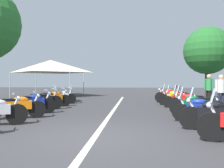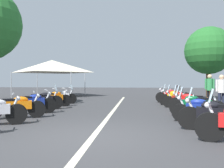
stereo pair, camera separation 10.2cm
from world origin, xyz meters
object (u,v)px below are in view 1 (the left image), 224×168
at_px(bystander_0, 209,87).
at_px(roadside_tree_0, 207,51).
at_px(motorcycle_left_row_5, 53,98).
at_px(motorcycle_right_row_2, 203,109).
at_px(motorcycle_right_row_5, 182,99).
at_px(motorcycle_left_row_2, 16,106).
at_px(motorcycle_right_row_7, 172,95).
at_px(motorcycle_right_row_6, 177,97).
at_px(motorcycle_left_row_3, 31,103).
at_px(motorcycle_right_row_4, 191,102).
at_px(motorcycle_right_row_1, 218,114).
at_px(motorcycle_right_row_3, 196,105).
at_px(motorcycle_left_row_4, 42,100).
at_px(motorcycle_left_row_6, 60,96).
at_px(bystander_1, 221,89).
at_px(traffic_cone_1, 207,103).
at_px(event_tent, 51,66).

bearing_deg(bystander_0, roadside_tree_0, -157.91).
xyz_separation_m(motorcycle_left_row_5, motorcycle_right_row_2, (-4.00, -6.64, 0.00)).
distance_m(motorcycle_left_row_5, motorcycle_right_row_5, 6.75).
relative_size(motorcycle_left_row_2, motorcycle_right_row_7, 0.92).
distance_m(motorcycle_right_row_5, roadside_tree_0, 6.25).
bearing_deg(motorcycle_right_row_6, motorcycle_left_row_3, 41.55).
relative_size(motorcycle_left_row_2, motorcycle_right_row_4, 1.01).
bearing_deg(motorcycle_right_row_1, motorcycle_left_row_2, 0.96).
bearing_deg(motorcycle_right_row_3, motorcycle_left_row_2, 27.79).
bearing_deg(motorcycle_right_row_1, bystander_0, -91.88).
bearing_deg(roadside_tree_0, motorcycle_left_row_4, 123.37).
bearing_deg(motorcycle_right_row_7, motorcycle_left_row_6, 26.98).
height_order(motorcycle_right_row_2, motorcycle_right_row_4, motorcycle_right_row_4).
distance_m(motorcycle_right_row_1, motorcycle_right_row_5, 5.49).
relative_size(motorcycle_right_row_3, motorcycle_right_row_7, 0.93).
relative_size(motorcycle_left_row_2, motorcycle_left_row_3, 1.07).
xyz_separation_m(motorcycle_left_row_3, bystander_1, (2.04, -8.35, 0.52)).
bearing_deg(traffic_cone_1, event_tent, 52.73).
height_order(motorcycle_right_row_5, traffic_cone_1, motorcycle_right_row_5).
bearing_deg(motorcycle_left_row_6, motorcycle_right_row_4, -51.18).
bearing_deg(motorcycle_right_row_3, bystander_0, -94.84).
bearing_deg(motorcycle_right_row_2, bystander_1, -101.79).
height_order(motorcycle_left_row_2, bystander_1, bystander_1).
relative_size(motorcycle_right_row_3, event_tent, 0.37).
bearing_deg(bystander_0, motorcycle_right_row_3, 14.39).
bearing_deg(motorcycle_right_row_4, motorcycle_left_row_3, 32.93).
xyz_separation_m(motorcycle_right_row_1, motorcycle_right_row_2, (1.33, 0.01, -0.02)).
distance_m(motorcycle_right_row_7, bystander_1, 3.92).
relative_size(motorcycle_right_row_1, motorcycle_right_row_5, 1.06).
xyz_separation_m(motorcycle_left_row_4, motorcycle_left_row_6, (2.76, 0.01, -0.02)).
bearing_deg(motorcycle_left_row_2, motorcycle_left_row_3, 64.18).
relative_size(traffic_cone_1, event_tent, 0.11).
height_order(traffic_cone_1, event_tent, event_tent).
bearing_deg(bystander_0, motorcycle_right_row_4, 6.10).
xyz_separation_m(motorcycle_right_row_2, motorcycle_right_row_5, (4.16, -0.11, -0.00)).
height_order(motorcycle_left_row_2, event_tent, event_tent).
bearing_deg(bystander_1, motorcycle_right_row_7, 23.31).
distance_m(motorcycle_left_row_2, event_tent, 12.38).
bearing_deg(motorcycle_right_row_1, motorcycle_left_row_5, -25.58).
bearing_deg(bystander_1, motorcycle_right_row_4, 112.67).
bearing_deg(motorcycle_right_row_4, motorcycle_right_row_5, -64.68).
height_order(motorcycle_left_row_3, motorcycle_right_row_2, motorcycle_right_row_2).
bearing_deg(motorcycle_right_row_7, motorcycle_right_row_6, 105.89).
bearing_deg(motorcycle_right_row_3, motorcycle_right_row_5, -72.51).
bearing_deg(motorcycle_left_row_6, motorcycle_left_row_2, -118.00).
bearing_deg(motorcycle_left_row_2, traffic_cone_1, -0.69).
xyz_separation_m(motorcycle_left_row_2, bystander_1, (3.24, -8.36, 0.52)).
bearing_deg(bystander_0, motorcycle_right_row_2, 18.79).
xyz_separation_m(motorcycle_right_row_2, motorcycle_right_row_3, (1.22, -0.07, 0.01)).
bearing_deg(traffic_cone_1, motorcycle_left_row_6, 77.21).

